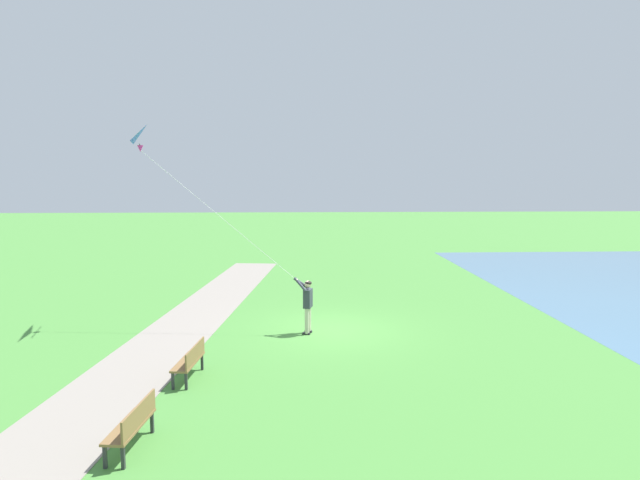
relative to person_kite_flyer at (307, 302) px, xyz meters
name	(u,v)px	position (x,y,z in m)	size (l,w,h in m)	color
ground_plane	(329,330)	(-0.73, -0.33, -1.05)	(120.00, 120.00, 0.00)	#4C8E3D
walkway_path	(155,352)	(4.43, 1.67, -1.04)	(2.40, 32.00, 0.02)	gray
person_kite_flyer	(307,302)	(0.00, 0.00, 0.00)	(0.63, 0.50, 1.83)	#232328
flying_kite	(148,139)	(5.31, -1.66, 5.25)	(5.42, 2.39, 4.99)	blue
park_bench_near_walkway	(191,359)	(2.99, 3.84, -0.54)	(0.60, 1.54, 0.88)	olive
park_bench_far_walkway	(133,423)	(3.37, 7.32, -0.54)	(0.60, 1.54, 0.88)	olive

